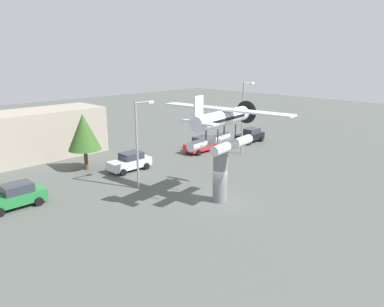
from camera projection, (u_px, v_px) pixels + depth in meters
The scene contains 11 objects.
ground_plane at pixel (220, 201), 27.09m from camera, with size 140.00×140.00×0.00m, color #515651.
display_pedestal at pixel (220, 175), 26.52m from camera, with size 1.10×1.10×4.25m, color slate.
floatplane_monument at pixel (222, 125), 25.61m from camera, with size 7.07×10.45×4.00m.
car_near_green at pixel (15, 196), 25.75m from camera, with size 4.20×2.02×1.76m.
car_mid_silver at pixel (130, 162), 34.12m from camera, with size 4.20×2.02×1.76m.
car_far_red at pixel (202, 144), 40.74m from camera, with size 4.20×2.02×1.76m.
car_distant_black at pixel (250, 135), 45.35m from camera, with size 4.20×2.02×1.76m.
streetlight_primary at pixel (139, 139), 28.67m from camera, with size 1.84×0.28×7.24m.
streetlight_secondary at pixel (244, 113), 39.08m from camera, with size 1.84×0.28×7.95m.
storefront_building at pixel (43, 133), 38.69m from camera, with size 12.46×5.80×5.12m, color #9E9384.
tree_east at pixel (84, 132), 33.58m from camera, with size 3.11×3.11×5.48m.
Camera 1 is at (-19.22, -16.33, 10.73)m, focal length 33.13 mm.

